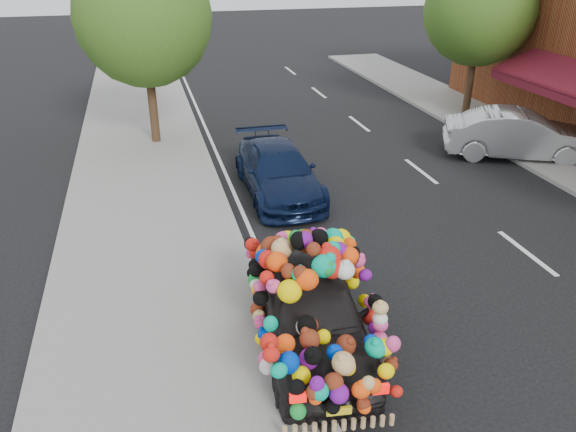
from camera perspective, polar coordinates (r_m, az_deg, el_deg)
The scene contains 9 objects.
ground at distance 11.53m, azimuth 8.50°, elevation -5.94°, with size 100.00×100.00×0.00m, color black.
sidewalk at distance 10.75m, azimuth -13.41°, elevation -8.64°, with size 4.00×60.00×0.12m, color gray.
kerb at distance 10.88m, azimuth -3.07°, elevation -7.36°, with size 0.15×60.00×0.13m, color gray.
lane_markings at distance 13.24m, azimuth 23.07°, elevation -3.42°, with size 6.00×50.00×0.01m, color silver, non-canonical shape.
tree_near_sidewalk at distance 18.54m, azimuth -14.48°, elevation 18.95°, with size 4.20×4.20×6.13m.
tree_far_b at distance 22.56m, azimuth 18.91°, elevation 19.21°, with size 4.00×4.00×5.90m.
plush_art_car at distance 9.06m, azimuth 2.50°, elevation -7.62°, with size 2.46×4.42×2.02m.
navy_sedan at distance 14.83m, azimuth -1.02°, elevation 4.60°, with size 1.79×4.39×1.27m, color #0A1532.
silver_hatchback at distance 18.83m, azimuth 22.42°, elevation 7.63°, with size 1.56×4.47×1.47m, color #A9ABB1.
Camera 1 is at (-4.09, -8.93, 6.03)m, focal length 35.00 mm.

